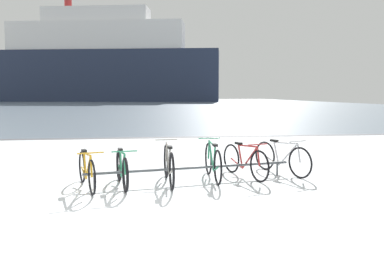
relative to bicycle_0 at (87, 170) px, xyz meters
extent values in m
cube|color=silver|center=(0.88, -2.65, -0.38)|extent=(80.00, 22.00, 0.08)
cube|color=slate|center=(0.88, 63.35, -0.38)|extent=(80.00, 110.00, 0.08)
cube|color=#47474C|center=(0.88, 8.35, -0.36)|extent=(80.00, 0.50, 0.05)
cylinder|color=#4C5156|center=(2.03, 0.32, -0.06)|extent=(4.20, 0.84, 0.05)
cylinder|color=#4C5156|center=(0.14, -0.03, -0.20)|extent=(0.04, 0.04, 0.28)
cylinder|color=#4C5156|center=(3.92, 0.68, -0.20)|extent=(0.04, 0.04, 0.28)
torus|color=black|center=(0.16, -0.50, -0.03)|extent=(0.22, 0.61, 0.63)
torus|color=black|center=(-0.16, 0.51, -0.03)|extent=(0.22, 0.61, 0.63)
cylinder|color=gold|center=(0.05, -0.17, 0.09)|extent=(0.20, 0.54, 0.53)
cylinder|color=gold|center=(-0.05, 0.16, 0.06)|extent=(0.09, 0.20, 0.48)
cylinder|color=gold|center=(0.03, -0.10, 0.32)|extent=(0.24, 0.67, 0.08)
cylinder|color=gold|center=(-0.09, 0.30, -0.10)|extent=(0.17, 0.45, 0.18)
cylinder|color=gold|center=(0.15, -0.46, 0.16)|extent=(0.07, 0.12, 0.38)
cube|color=black|center=(-0.07, 0.23, 0.34)|extent=(0.14, 0.21, 0.05)
cylinder|color=gold|center=(0.13, -0.43, 0.39)|extent=(0.45, 0.16, 0.02)
torus|color=black|center=(0.73, -0.37, -0.02)|extent=(0.16, 0.63, 0.63)
torus|color=black|center=(0.56, 0.58, -0.02)|extent=(0.16, 0.63, 0.63)
cylinder|color=#2D8C60|center=(0.67, -0.06, 0.09)|extent=(0.12, 0.51, 0.53)
cylinder|color=#2D8C60|center=(0.62, 0.25, 0.06)|extent=(0.07, 0.18, 0.47)
cylinder|color=#2D8C60|center=(0.66, 0.01, 0.32)|extent=(0.14, 0.63, 0.08)
cylinder|color=#2D8C60|center=(0.59, 0.38, -0.10)|extent=(0.11, 0.42, 0.18)
cylinder|color=#2D8C60|center=(0.72, -0.33, 0.16)|extent=(0.05, 0.11, 0.37)
cube|color=black|center=(0.60, 0.32, 0.34)|extent=(0.11, 0.21, 0.05)
cylinder|color=#2D8C60|center=(0.71, -0.30, 0.39)|extent=(0.46, 0.10, 0.02)
torus|color=black|center=(1.52, 0.77, 0.01)|extent=(0.07, 0.70, 0.70)
torus|color=black|center=(1.56, -0.32, 0.01)|extent=(0.07, 0.70, 0.70)
cylinder|color=gray|center=(1.54, 0.42, 0.14)|extent=(0.05, 0.57, 0.59)
cylinder|color=gray|center=(1.55, 0.06, 0.11)|extent=(0.04, 0.20, 0.53)
cylinder|color=gray|center=(1.54, 0.34, 0.40)|extent=(0.06, 0.71, 0.09)
cylinder|color=gray|center=(1.55, -0.09, -0.07)|extent=(0.05, 0.48, 0.19)
cylinder|color=gray|center=(1.53, 0.73, 0.22)|extent=(0.04, 0.12, 0.42)
cube|color=black|center=(1.55, -0.02, 0.41)|extent=(0.09, 0.20, 0.05)
cylinder|color=gray|center=(1.53, 0.69, 0.47)|extent=(0.46, 0.04, 0.02)
torus|color=black|center=(2.46, 0.99, 0.01)|extent=(0.05, 0.69, 0.69)
torus|color=black|center=(2.48, -0.03, 0.01)|extent=(0.05, 0.69, 0.69)
cylinder|color=#2D8C60|center=(2.47, 0.66, 0.13)|extent=(0.04, 0.54, 0.59)
cylinder|color=#2D8C60|center=(2.47, 0.33, 0.11)|extent=(0.04, 0.19, 0.52)
cylinder|color=#2D8C60|center=(2.47, 0.59, 0.39)|extent=(0.04, 0.67, 0.08)
cylinder|color=#2D8C60|center=(2.47, 0.19, -0.07)|extent=(0.04, 0.45, 0.19)
cylinder|color=#2D8C60|center=(2.46, 0.96, 0.21)|extent=(0.04, 0.11, 0.41)
cube|color=black|center=(2.47, 0.25, 0.40)|extent=(0.08, 0.20, 0.05)
cylinder|color=#2D8C60|center=(2.46, 0.92, 0.46)|extent=(0.46, 0.03, 0.02)
torus|color=black|center=(3.34, 0.11, -0.02)|extent=(0.24, 0.62, 0.64)
torus|color=black|center=(3.00, 1.12, -0.02)|extent=(0.24, 0.62, 0.64)
cylinder|color=#B22D2D|center=(3.23, 0.44, 0.10)|extent=(0.21, 0.54, 0.55)
cylinder|color=#B22D2D|center=(3.12, 0.76, 0.08)|extent=(0.10, 0.20, 0.49)
cylinder|color=#B22D2D|center=(3.21, 0.51, 0.34)|extent=(0.26, 0.67, 0.08)
cylinder|color=#B22D2D|center=(3.08, 0.90, -0.09)|extent=(0.18, 0.45, 0.18)
cylinder|color=#B22D2D|center=(3.33, 0.14, 0.17)|extent=(0.07, 0.12, 0.39)
cube|color=black|center=(3.10, 0.84, 0.35)|extent=(0.14, 0.22, 0.05)
cylinder|color=#B22D2D|center=(3.32, 0.18, 0.41)|extent=(0.44, 0.17, 0.02)
torus|color=black|center=(4.29, 0.34, -0.01)|extent=(0.30, 0.62, 0.66)
torus|color=black|center=(3.85, 1.35, -0.01)|extent=(0.30, 0.62, 0.66)
cylinder|color=silver|center=(4.15, 0.67, 0.11)|extent=(0.26, 0.54, 0.56)
cylinder|color=silver|center=(4.00, 0.99, 0.09)|extent=(0.11, 0.20, 0.50)
cylinder|color=silver|center=(4.11, 0.74, 0.36)|extent=(0.32, 0.67, 0.08)
cylinder|color=silver|center=(3.94, 1.13, -0.08)|extent=(0.22, 0.45, 0.18)
cylinder|color=silver|center=(4.27, 0.38, 0.19)|extent=(0.08, 0.12, 0.40)
cube|color=black|center=(3.97, 1.07, 0.37)|extent=(0.15, 0.22, 0.05)
cylinder|color=silver|center=(4.25, 0.41, 0.43)|extent=(0.43, 0.20, 0.02)
cube|color=#232D47|center=(-7.53, 83.47, 5.29)|extent=(52.39, 19.04, 11.26)
cube|color=white|center=(-8.79, 83.73, 14.01)|extent=(39.47, 15.13, 6.19)
cube|color=white|center=(-8.79, 83.73, 18.68)|extent=(24.02, 10.71, 3.15)
camera|label=1|loc=(1.04, -7.40, 1.42)|focal=36.83mm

